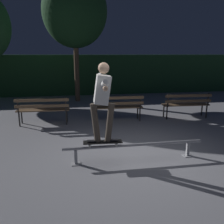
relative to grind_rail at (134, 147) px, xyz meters
The scene contains 9 objects.
ground_plane 0.34m from the grind_rail, 90.00° to the left, with size 90.00×90.00×0.00m, color gray.
hedge_backdrop 8.92m from the grind_rail, 90.00° to the left, with size 24.00×1.20×2.10m, color #234C28.
grind_rail is the anchor object (origin of this frame).
skateboard 0.67m from the grind_rail, behind, with size 0.79×0.24×0.09m.
skateboarder 1.27m from the grind_rail, behind, with size 0.62×1.41×1.56m.
park_bench_leftmost 3.65m from the grind_rail, 125.45° to the left, with size 1.62×0.48×0.88m.
park_bench_left_center 2.99m from the grind_rail, 85.13° to the left, with size 1.62×0.48×0.88m.
park_bench_right_center 3.96m from the grind_rail, 48.58° to the left, with size 1.62×0.48×0.88m.
tree_behind_benches 7.69m from the grind_rail, 97.93° to the left, with size 2.80×2.80×5.47m.
Camera 1 is at (-1.25, -4.73, 2.16)m, focal length 38.85 mm.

